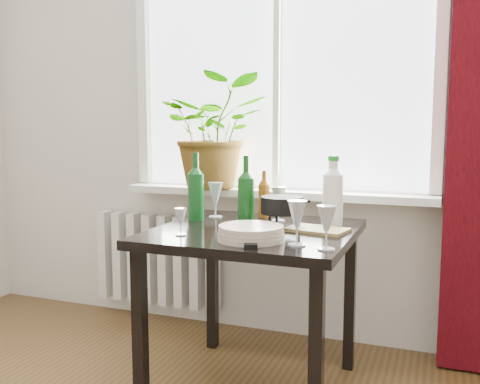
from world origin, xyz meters
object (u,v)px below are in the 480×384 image
at_px(plate_stack, 251,233).
at_px(cutting_board, 317,230).
at_px(bottle_amber, 264,193).
at_px(wineglass_back_left, 215,200).
at_px(wineglass_far_right, 326,227).
at_px(tv_remote, 251,242).
at_px(wineglass_front_right, 297,223).
at_px(wine_bottle_left, 196,186).
at_px(radiator, 157,259).
at_px(potted_plant, 215,132).
at_px(wineglass_front_left, 181,222).
at_px(fondue_pot, 282,213).
at_px(table, 254,249).
at_px(cleaning_bottle, 333,190).
at_px(wine_bottle_right, 246,190).
at_px(wineglass_back_center, 278,204).

bearing_deg(plate_stack, cutting_board, 53.13).
xyz_separation_m(bottle_amber, wineglass_back_left, (-0.22, -0.10, -0.03)).
distance_m(wineglass_far_right, tv_remote, 0.30).
height_order(wineglass_front_right, plate_stack, wineglass_front_right).
bearing_deg(wine_bottle_left, wineglass_back_left, 61.33).
bearing_deg(radiator, wineglass_back_left, -36.09).
height_order(potted_plant, wine_bottle_left, potted_plant).
relative_size(bottle_amber, plate_stack, 0.87).
distance_m(wineglass_front_left, fondue_pot, 0.45).
distance_m(table, tv_remote, 0.33).
xyz_separation_m(potted_plant, wineglass_front_left, (0.19, -0.79, -0.36)).
bearing_deg(cleaning_bottle, potted_plant, 155.47).
bearing_deg(tv_remote, plate_stack, 88.76).
relative_size(wineglass_far_right, plate_stack, 0.62).
bearing_deg(wine_bottle_left, table, -18.28).
bearing_deg(wineglass_far_right, bottle_amber, 125.87).
relative_size(wineglass_front_right, fondue_pot, 0.83).
relative_size(wine_bottle_right, wineglass_front_left, 2.81).
relative_size(table, wine_bottle_left, 2.60).
xyz_separation_m(radiator, cleaning_bottle, (1.15, -0.42, 0.52)).
xyz_separation_m(wine_bottle_right, fondue_pot, (0.17, -0.02, -0.09)).
height_order(cleaning_bottle, wineglass_back_left, cleaning_bottle).
relative_size(plate_stack, fondue_pot, 1.27).
height_order(table, bottle_amber, bottle_amber).
bearing_deg(potted_plant, bottle_amber, -32.11).
relative_size(potted_plant, wineglass_far_right, 3.73).
bearing_deg(wine_bottle_right, wineglass_front_left, -119.95).
height_order(bottle_amber, plate_stack, bottle_amber).
bearing_deg(wineglass_back_center, wineglass_far_right, -56.78).
distance_m(potted_plant, wineglass_back_center, 0.66).
distance_m(wineglass_back_left, fondue_pot, 0.43).
xyz_separation_m(table, wine_bottle_right, (-0.06, 0.06, 0.25)).
xyz_separation_m(cleaning_bottle, cutting_board, (-0.03, -0.17, -0.16)).
xyz_separation_m(table, cleaning_bottle, (0.30, 0.21, 0.25)).
height_order(table, wine_bottle_left, wine_bottle_left).
distance_m(wine_bottle_left, wineglass_far_right, 0.82).
xyz_separation_m(potted_plant, wineglass_front_right, (0.68, -0.81, -0.33)).
bearing_deg(table, wineglass_back_center, 79.64).
height_order(wine_bottle_left, bottle_amber, wine_bottle_left).
distance_m(wineglass_front_left, tv_remote, 0.34).
relative_size(radiator, wineglass_back_center, 4.76).
xyz_separation_m(potted_plant, plate_stack, (0.49, -0.77, -0.39)).
bearing_deg(radiator, wineglass_far_right, -36.84).
xyz_separation_m(radiator, cutting_board, (1.12, -0.59, 0.37)).
xyz_separation_m(cleaning_bottle, wineglass_back_left, (-0.58, -0.00, -0.07)).
bearing_deg(fondue_pot, cleaning_bottle, 64.98).
relative_size(wineglass_front_right, wineglass_back_center, 1.04).
height_order(cleaning_bottle, wineglass_back_center, cleaning_bottle).
distance_m(bottle_amber, wineglass_far_right, 0.75).
xyz_separation_m(wineglass_front_right, wineglass_front_left, (-0.50, 0.02, -0.03)).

